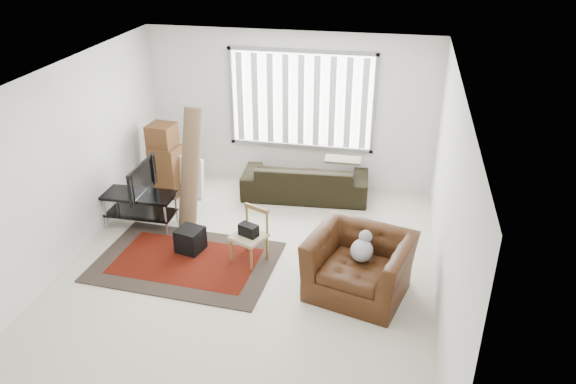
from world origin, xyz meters
name	(u,v)px	position (x,y,z in m)	size (l,w,h in m)	color
room	(255,140)	(0.03, 0.51, 1.76)	(6.00, 6.02, 2.71)	beige
persian_rug	(186,262)	(-0.91, 0.11, 0.01)	(2.57, 1.79, 0.02)	black
tv_stand	(140,203)	(-1.95, 0.96, 0.40)	(1.10, 0.49, 0.55)	black
tv	(137,179)	(-1.95, 0.96, 0.80)	(0.89, 0.12, 0.51)	black
subwoofer	(190,240)	(-0.94, 0.40, 0.19)	(0.35, 0.35, 0.35)	black
moving_boxes	(165,162)	(-1.99, 2.10, 0.58)	(0.56, 0.52, 1.26)	brown
white_flatpack	(189,177)	(-1.58, 2.07, 0.36)	(0.56, 0.08, 0.71)	silver
rolled_rug	(190,168)	(-1.20, 1.26, 0.92)	(0.28, 0.28, 1.83)	brown
sofa	(305,175)	(0.37, 2.45, 0.41)	(2.12, 0.92, 0.82)	black
side_chair	(250,233)	(-0.04, 0.35, 0.44)	(0.56, 0.56, 0.79)	tan
armchair	(360,261)	(1.52, -0.07, 0.46)	(1.47, 1.36, 0.92)	#3A1D0B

